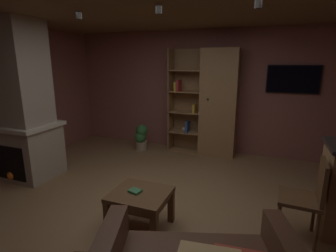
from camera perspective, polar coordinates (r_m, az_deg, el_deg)
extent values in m
cube|color=olive|center=(3.64, -2.37, -17.92)|extent=(6.04, 5.32, 0.02)
cube|color=#8E544C|center=(5.69, 8.35, 7.30)|extent=(6.16, 0.06, 2.53)
cube|color=brown|center=(3.16, -2.89, 25.52)|extent=(6.04, 5.32, 0.02)
cube|color=white|center=(5.77, 4.31, 7.17)|extent=(0.64, 0.01, 0.83)
cube|color=tan|center=(5.04, -28.03, -4.87)|extent=(0.92, 0.74, 0.85)
cube|color=tan|center=(4.83, -29.75, 9.55)|extent=(0.78, 0.63, 1.68)
cube|color=beige|center=(4.93, -28.63, 0.16)|extent=(1.00, 0.82, 0.06)
cube|color=black|center=(4.87, -30.92, -6.75)|extent=(0.64, 0.08, 0.55)
sphere|color=orange|center=(4.93, -30.70, -9.13)|extent=(0.14, 0.14, 0.14)
cube|color=#997047|center=(5.39, 10.92, 4.77)|extent=(0.72, 0.38, 2.15)
cube|color=#997047|center=(5.72, 4.36, 5.50)|extent=(0.67, 0.02, 2.15)
cube|color=#997047|center=(5.65, 0.67, 5.44)|extent=(0.02, 0.38, 2.15)
sphere|color=black|center=(5.21, 8.60, 5.75)|extent=(0.04, 0.04, 0.04)
cube|color=#997047|center=(5.80, 3.65, -5.20)|extent=(0.67, 0.38, 0.02)
cube|color=#997047|center=(5.68, 3.71, -1.20)|extent=(0.67, 0.38, 0.02)
cube|color=#997047|center=(5.58, 3.78, 3.07)|extent=(0.67, 0.38, 0.02)
cube|color=#997047|center=(5.52, 3.85, 7.46)|extent=(0.67, 0.38, 0.02)
cube|color=#997047|center=(5.49, 3.93, 11.93)|extent=(0.67, 0.38, 0.02)
cube|color=gold|center=(5.45, 5.81, 3.82)|extent=(0.05, 0.23, 0.18)
cube|color=gold|center=(5.51, 1.85, 8.55)|extent=(0.05, 0.23, 0.19)
cube|color=#2D4C8C|center=(5.57, 4.27, -0.14)|extent=(0.04, 0.23, 0.24)
cube|color=#B22D2D|center=(5.49, 2.40, 8.75)|extent=(0.04, 0.23, 0.23)
sphere|color=beige|center=(5.67, 3.50, -0.69)|extent=(0.10, 0.10, 0.10)
cube|color=brown|center=(3.11, -6.01, -14.51)|extent=(0.65, 0.58, 0.05)
cube|color=brown|center=(3.14, -5.98, -15.55)|extent=(0.58, 0.52, 0.08)
cube|color=brown|center=(3.17, -12.91, -18.99)|extent=(0.07, 0.07, 0.40)
cube|color=brown|center=(2.94, -2.97, -21.60)|extent=(0.07, 0.07, 0.40)
cube|color=brown|center=(3.53, -8.26, -15.08)|extent=(0.07, 0.07, 0.40)
cube|color=brown|center=(3.33, 0.69, -16.93)|extent=(0.07, 0.07, 0.40)
cube|color=#387247|center=(3.10, -7.13, -13.81)|extent=(0.15, 0.13, 0.03)
cube|color=brown|center=(3.27, 26.52, -13.94)|extent=(0.44, 0.44, 0.04)
cube|color=brown|center=(3.19, 30.44, -10.34)|extent=(0.06, 0.40, 0.44)
cylinder|color=brown|center=(3.53, 22.98, -15.69)|extent=(0.04, 0.04, 0.46)
cylinder|color=brown|center=(3.21, 22.79, -18.74)|extent=(0.04, 0.04, 0.46)
cylinder|color=brown|center=(3.55, 29.01, -16.16)|extent=(0.04, 0.04, 0.46)
cylinder|color=brown|center=(3.24, 29.51, -19.23)|extent=(0.04, 0.04, 0.46)
cylinder|color=#9E896B|center=(5.84, -5.75, -4.23)|extent=(0.25, 0.25, 0.20)
sphere|color=#2D6B33|center=(5.78, -6.02, -2.35)|extent=(0.25, 0.25, 0.25)
sphere|color=#2D6B33|center=(5.75, -5.70, -0.96)|extent=(0.26, 0.26, 0.26)
cube|color=black|center=(5.48, 25.41, 9.14)|extent=(0.92, 0.05, 0.52)
cube|color=black|center=(5.46, 25.43, 9.13)|extent=(0.88, 0.01, 0.48)
cylinder|color=black|center=(4.53, -29.96, 19.21)|extent=(0.07, 0.07, 0.09)
cylinder|color=black|center=(3.76, -18.76, 21.72)|extent=(0.07, 0.07, 0.09)
cylinder|color=black|center=(3.21, -1.99, 23.87)|extent=(0.07, 0.07, 0.09)
cylinder|color=black|center=(3.04, 18.96, 23.74)|extent=(0.07, 0.07, 0.09)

